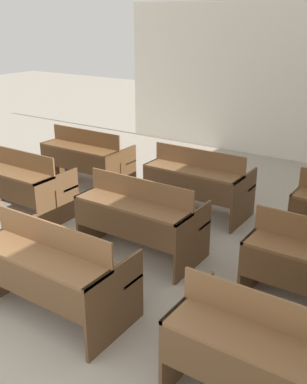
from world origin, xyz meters
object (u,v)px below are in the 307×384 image
object	(u,v)px
bench_third_center	(198,181)
bench_second_left	(20,182)
bench_third_left	(86,157)
bench_front_right	(272,356)
bench_second_center	(140,216)
bench_front_center	(54,268)

from	to	relation	value
bench_third_center	bench_second_left	bearing A→B (deg)	-145.47
bench_third_left	bench_third_center	xyz separation A→B (m)	(1.97, 0.01, 0.00)
bench_front_right	bench_second_center	world-z (taller)	same
bench_third_left	bench_second_left	bearing A→B (deg)	-89.02
bench_front_right	bench_third_center	world-z (taller)	same
bench_second_left	bench_third_center	distance (m)	2.36
bench_front_right	bench_second_left	bearing A→B (deg)	161.66
bench_front_center	bench_third_center	size ratio (longest dim) A/B	1.00
bench_second_left	bench_third_center	world-z (taller)	same
bench_front_right	bench_third_center	xyz separation A→B (m)	(-1.99, 2.64, 0.00)
bench_front_center	bench_second_left	size ratio (longest dim) A/B	1.00
bench_front_right	bench_second_center	xyz separation A→B (m)	(-1.97, 1.29, 0.00)
bench_second_left	bench_third_center	xyz separation A→B (m)	(1.95, 1.34, 0.00)
bench_second_center	bench_third_left	xyz separation A→B (m)	(-1.99, 1.34, 0.00)
bench_front_right	bench_third_left	distance (m)	4.75
bench_second_left	bench_third_center	bearing A→B (deg)	34.53
bench_front_center	bench_front_right	size ratio (longest dim) A/B	1.00
bench_front_center	bench_third_center	bearing A→B (deg)	90.64
bench_third_left	bench_third_center	world-z (taller)	same
bench_front_center	bench_third_center	distance (m)	2.65
bench_front_center	bench_second_center	world-z (taller)	same
bench_front_center	bench_front_right	bearing A→B (deg)	0.34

